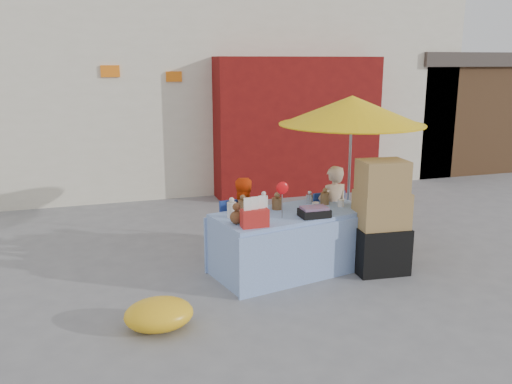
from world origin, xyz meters
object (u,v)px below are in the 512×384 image
object	(u,v)px
vendor_orange	(241,222)
vendor_beige	(333,211)
box_stack	(381,221)
chair_left	(244,250)
market_table	(292,241)
chair_right	(336,240)
umbrella	(352,111)

from	to	relation	value
vendor_orange	vendor_beige	distance (m)	1.25
box_stack	chair_left	bearing A→B (deg)	160.16
market_table	chair_right	size ratio (longest dim) A/B	2.47
umbrella	chair_left	bearing A→B (deg)	-169.62
vendor_beige	chair_left	bearing A→B (deg)	-0.46
market_table	chair_right	bearing A→B (deg)	5.18
vendor_beige	umbrella	world-z (taller)	umbrella
vendor_orange	chair_left	bearing A→B (deg)	82.64
chair_left	vendor_beige	xyz separation A→B (m)	(1.25, 0.13, 0.35)
market_table	box_stack	size ratio (longest dim) A/B	1.51
chair_right	chair_left	bearing A→B (deg)	173.41
chair_left	chair_right	size ratio (longest dim) A/B	1.00
chair_left	box_stack	size ratio (longest dim) A/B	0.61
umbrella	box_stack	distance (m)	1.51
market_table	umbrella	size ratio (longest dim) A/B	1.00
umbrella	box_stack	size ratio (longest dim) A/B	1.50
vendor_beige	chair_right	bearing A→B (deg)	82.64
chair_right	umbrella	distance (m)	1.69
chair_left	box_stack	distance (m)	1.70
vendor_orange	vendor_beige	bearing A→B (deg)	173.41
chair_left	chair_right	distance (m)	1.25
market_table	chair_right	distance (m)	0.75
vendor_beige	umbrella	distance (m)	1.33
market_table	vendor_beige	bearing A→B (deg)	14.47
vendor_orange	vendor_beige	xyz separation A→B (m)	(1.25, 0.00, 0.04)
umbrella	vendor_orange	bearing A→B (deg)	-174.47
chair_left	vendor_orange	world-z (taller)	vendor_orange
umbrella	chair_right	bearing A→B (deg)	-136.71
vendor_orange	chair_right	bearing A→B (deg)	167.27
chair_right	vendor_beige	xyz separation A→B (m)	(0.00, 0.13, 0.35)
chair_left	umbrella	distance (m)	2.27
vendor_orange	box_stack	world-z (taller)	box_stack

